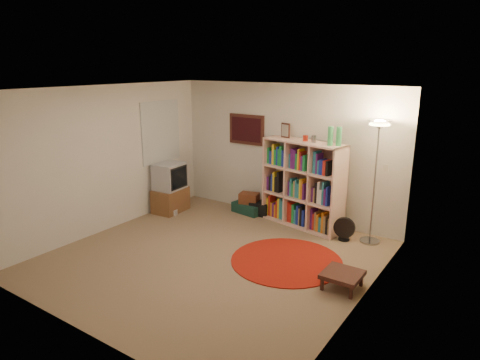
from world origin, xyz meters
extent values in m
cube|color=#8A6D51|center=(0.00, 0.00, -0.01)|extent=(4.50, 4.50, 0.02)
cube|color=white|center=(0.00, 0.00, 2.51)|extent=(4.50, 4.50, 0.02)
cube|color=silver|center=(0.00, 2.26, 1.25)|extent=(4.50, 0.02, 2.50)
cube|color=silver|center=(0.00, -2.26, 1.25)|extent=(4.50, 0.02, 2.50)
cube|color=silver|center=(-2.26, 0.00, 1.25)|extent=(0.02, 4.50, 2.50)
cube|color=silver|center=(2.26, 0.00, 1.25)|extent=(0.02, 4.50, 2.50)
cube|color=#3C1A15|center=(-0.85, 2.23, 1.60)|extent=(0.78, 0.04, 0.58)
cube|color=#400C14|center=(-0.85, 2.21, 1.60)|extent=(0.66, 0.01, 0.46)
cube|color=white|center=(-2.23, 1.30, 1.55)|extent=(0.03, 1.00, 1.20)
cube|color=beige|center=(1.85, 2.24, 1.20)|extent=(0.08, 0.01, 0.12)
cube|color=#FFC3AA|center=(0.50, 1.98, 0.02)|extent=(1.60, 0.75, 0.03)
cube|color=#FFC3AA|center=(0.50, 1.98, 1.53)|extent=(1.60, 0.75, 0.03)
cube|color=#FFC3AA|center=(-0.24, 2.13, 0.77)|extent=(0.12, 0.44, 1.55)
cube|color=#FFC3AA|center=(1.24, 1.83, 0.77)|extent=(0.12, 0.44, 1.55)
cube|color=#FFC3AA|center=(0.55, 2.19, 0.77)|extent=(1.52, 0.33, 1.55)
cube|color=#FFC3AA|center=(0.25, 2.03, 0.77)|extent=(0.12, 0.42, 1.48)
cube|color=#FFC3AA|center=(0.76, 1.93, 0.77)|extent=(0.12, 0.42, 1.48)
cube|color=#FFC3AA|center=(0.50, 1.98, 0.52)|extent=(1.53, 0.71, 0.03)
cube|color=#FFC3AA|center=(0.50, 1.98, 1.03)|extent=(1.53, 0.71, 0.03)
cube|color=yellow|center=(-0.21, 2.08, 0.21)|extent=(0.08, 0.18, 0.33)
cube|color=red|center=(-0.16, 2.07, 0.24)|extent=(0.08, 0.18, 0.39)
cube|color=orange|center=(-0.11, 2.06, 0.17)|extent=(0.08, 0.18, 0.27)
cube|color=#5A1C70|center=(-0.06, 2.05, 0.17)|extent=(0.08, 0.18, 0.27)
cube|color=orange|center=(-0.02, 2.04, 0.16)|extent=(0.07, 0.18, 0.25)
cube|color=red|center=(0.02, 2.04, 0.20)|extent=(0.07, 0.18, 0.33)
cube|color=yellow|center=(0.06, 2.03, 0.23)|extent=(0.08, 0.18, 0.38)
cube|color=teal|center=(0.11, 2.02, 0.24)|extent=(0.08, 0.18, 0.40)
cube|color=teal|center=(0.16, 2.01, 0.22)|extent=(0.08, 0.18, 0.36)
cube|color=#5A1C70|center=(-0.21, 2.08, 0.66)|extent=(0.08, 0.18, 0.25)
cube|color=black|center=(-0.16, 2.07, 0.67)|extent=(0.08, 0.18, 0.27)
cube|color=#1C2EA9|center=(-0.11, 2.06, 0.70)|extent=(0.07, 0.18, 0.32)
cube|color=yellow|center=(-0.07, 2.05, 0.72)|extent=(0.08, 0.18, 0.37)
cube|color=black|center=(-0.02, 2.04, 0.68)|extent=(0.08, 0.18, 0.28)
cube|color=black|center=(0.04, 2.03, 0.73)|extent=(0.09, 0.18, 0.38)
cube|color=#1C8C40|center=(-0.21, 2.08, 1.19)|extent=(0.08, 0.18, 0.31)
cube|color=#1C2EA9|center=(-0.15, 2.07, 1.16)|extent=(0.09, 0.18, 0.25)
cube|color=yellow|center=(-0.10, 2.06, 1.23)|extent=(0.08, 0.18, 0.38)
cube|color=#1C8C40|center=(-0.04, 2.05, 1.18)|extent=(0.09, 0.18, 0.29)
cube|color=#1C2EA9|center=(0.00, 2.04, 1.21)|extent=(0.06, 0.18, 0.35)
cube|color=#1C8C40|center=(0.03, 2.03, 1.20)|extent=(0.07, 0.18, 0.32)
cube|color=#1C8C40|center=(0.08, 2.02, 1.22)|extent=(0.09, 0.18, 0.37)
cube|color=#1C2EA9|center=(0.12, 2.01, 1.19)|extent=(0.06, 0.18, 0.31)
cube|color=#1C2EA9|center=(0.16, 2.01, 1.17)|extent=(0.08, 0.18, 0.26)
cube|color=red|center=(0.30, 1.98, 0.23)|extent=(0.08, 0.18, 0.38)
cube|color=red|center=(0.34, 1.97, 0.21)|extent=(0.08, 0.18, 0.35)
cube|color=#1C8C40|center=(0.39, 1.96, 0.22)|extent=(0.08, 0.18, 0.35)
cube|color=teal|center=(0.45, 1.95, 0.17)|extent=(0.08, 0.18, 0.27)
cube|color=#1C2EA9|center=(0.50, 1.94, 0.22)|extent=(0.08, 0.18, 0.36)
cube|color=#9B8354|center=(0.54, 1.93, 0.20)|extent=(0.06, 0.18, 0.32)
cube|color=black|center=(0.57, 1.92, 0.22)|extent=(0.07, 0.18, 0.35)
cube|color=#1C2EA9|center=(0.62, 1.91, 0.19)|extent=(0.08, 0.18, 0.30)
cube|color=#5A1C70|center=(0.29, 1.98, 0.67)|extent=(0.07, 0.18, 0.26)
cube|color=teal|center=(0.33, 1.97, 0.70)|extent=(0.07, 0.18, 0.32)
cube|color=#1C8C40|center=(0.37, 1.96, 0.66)|extent=(0.07, 0.18, 0.25)
cube|color=#9B8354|center=(0.41, 1.96, 0.68)|extent=(0.07, 0.18, 0.29)
cube|color=teal|center=(0.44, 1.95, 0.70)|extent=(0.06, 0.18, 0.32)
cube|color=teal|center=(0.49, 1.94, 0.67)|extent=(0.09, 0.18, 0.26)
cube|color=yellow|center=(0.53, 1.93, 0.71)|extent=(0.07, 0.18, 0.35)
cube|color=orange|center=(0.57, 1.92, 0.71)|extent=(0.07, 0.18, 0.34)
cube|color=#5A1C70|center=(0.61, 1.91, 0.68)|extent=(0.07, 0.18, 0.28)
cube|color=teal|center=(0.29, 1.98, 1.17)|extent=(0.06, 0.18, 0.27)
cube|color=#5A1C70|center=(0.33, 1.97, 1.22)|extent=(0.08, 0.18, 0.37)
cube|color=#5A1C70|center=(0.38, 1.96, 1.21)|extent=(0.09, 0.18, 0.35)
cube|color=#1C8C40|center=(0.43, 1.95, 1.18)|extent=(0.08, 0.18, 0.29)
cube|color=yellow|center=(0.47, 1.94, 1.22)|extent=(0.06, 0.18, 0.37)
cube|color=red|center=(0.51, 1.93, 1.20)|extent=(0.07, 0.18, 0.33)
cube|color=#5A1C70|center=(0.55, 1.93, 1.17)|extent=(0.07, 0.18, 0.27)
cube|color=#1C8C40|center=(0.60, 1.92, 1.18)|extent=(0.08, 0.18, 0.29)
cube|color=#5A1C70|center=(0.80, 1.87, 0.23)|extent=(0.07, 0.18, 0.38)
cube|color=red|center=(0.84, 1.87, 0.18)|extent=(0.07, 0.18, 0.29)
cube|color=#9B8354|center=(0.88, 1.86, 0.21)|extent=(0.07, 0.18, 0.33)
cube|color=orange|center=(0.92, 1.85, 0.19)|extent=(0.08, 0.18, 0.30)
cube|color=teal|center=(0.97, 1.84, 0.17)|extent=(0.08, 0.18, 0.26)
cube|color=orange|center=(1.02, 1.83, 0.22)|extent=(0.08, 0.18, 0.37)
cube|color=#9B8354|center=(1.07, 1.82, 0.19)|extent=(0.08, 0.18, 0.31)
cube|color=black|center=(1.11, 1.81, 0.16)|extent=(0.08, 0.18, 0.24)
cube|color=#9B8354|center=(1.15, 1.80, 0.18)|extent=(0.07, 0.18, 0.29)
cube|color=#5A1C70|center=(0.80, 1.87, 0.66)|extent=(0.07, 0.18, 0.25)
cube|color=#9B8354|center=(0.83, 1.87, 0.67)|extent=(0.06, 0.18, 0.26)
cube|color=black|center=(0.87, 1.86, 0.71)|extent=(0.07, 0.18, 0.35)
cube|color=white|center=(0.91, 1.85, 0.73)|extent=(0.08, 0.18, 0.38)
cube|color=white|center=(0.96, 1.84, 0.66)|extent=(0.08, 0.18, 0.25)
cube|color=teal|center=(1.00, 1.83, 0.74)|extent=(0.07, 0.18, 0.40)
cube|color=#5A1C70|center=(1.04, 1.82, 0.68)|extent=(0.07, 0.18, 0.29)
cube|color=#1C2EA9|center=(1.08, 1.82, 0.70)|extent=(0.07, 0.18, 0.33)
cube|color=teal|center=(0.81, 1.87, 1.23)|extent=(0.09, 0.18, 0.38)
cube|color=#5A1C70|center=(0.85, 1.86, 1.21)|extent=(0.07, 0.18, 0.35)
cube|color=teal|center=(0.89, 1.86, 1.16)|extent=(0.06, 0.18, 0.25)
cube|color=#1C2EA9|center=(0.92, 1.85, 1.17)|extent=(0.07, 0.18, 0.27)
cube|color=#1C2EA9|center=(0.96, 1.84, 1.16)|extent=(0.07, 0.18, 0.26)
cube|color=red|center=(1.00, 1.83, 1.17)|extent=(0.09, 0.18, 0.26)
cube|color=black|center=(1.05, 1.82, 1.17)|extent=(0.08, 0.18, 0.26)
cube|color=#3C1A15|center=(0.08, 2.09, 1.68)|extent=(0.19, 0.06, 0.27)
cube|color=#A99C8C|center=(0.07, 2.07, 1.68)|extent=(0.14, 0.04, 0.21)
cylinder|color=#B72110|center=(0.53, 1.98, 1.60)|extent=(0.10, 0.10, 0.10)
cylinder|color=#96979A|center=(0.70, 1.94, 1.61)|extent=(0.09, 0.09, 0.12)
cylinder|color=#4DCA6E|center=(1.04, 1.83, 1.70)|extent=(0.10, 0.10, 0.31)
cylinder|color=#4DCA6E|center=(1.16, 1.88, 1.70)|extent=(0.10, 0.10, 0.31)
cylinder|color=#96979A|center=(1.78, 1.93, 0.02)|extent=(0.37, 0.37, 0.03)
cylinder|color=#96979A|center=(1.78, 1.93, 0.97)|extent=(0.03, 0.03, 1.87)
cone|color=#96979A|center=(1.78, 1.93, 1.93)|extent=(0.45, 0.45, 0.15)
cylinder|color=#FFD88C|center=(1.78, 1.93, 1.94)|extent=(0.36, 0.36, 0.02)
cylinder|color=black|center=(1.40, 1.77, 0.02)|extent=(0.21, 0.21, 0.03)
cylinder|color=black|center=(1.40, 1.77, 0.10)|extent=(0.04, 0.04, 0.14)
cylinder|color=black|center=(1.40, 1.75, 0.23)|extent=(0.36, 0.13, 0.35)
cube|color=brown|center=(-1.98, 1.22, 0.23)|extent=(0.51, 0.70, 0.46)
cube|color=#B7B6BB|center=(-1.98, 1.22, 0.72)|extent=(0.50, 0.59, 0.51)
cube|color=black|center=(-1.74, 1.23, 0.72)|extent=(0.05, 0.48, 0.43)
cube|color=black|center=(-1.74, 1.23, 0.72)|extent=(0.04, 0.43, 0.37)
cube|color=#B7B6BB|center=(-1.89, 1.10, 0.05)|extent=(0.39, 0.36, 0.11)
cube|color=#13352B|center=(-0.65, 2.02, 0.10)|extent=(0.66, 0.48, 0.19)
cube|color=#5E2A17|center=(-0.64, 2.01, 0.30)|extent=(0.41, 0.33, 0.20)
cube|color=black|center=(-0.40, 2.05, 0.12)|extent=(0.38, 0.33, 0.25)
cylinder|color=maroon|center=(0.98, 0.53, 0.01)|extent=(1.65, 1.65, 0.01)
cube|color=#3C1A15|center=(1.95, 0.24, 0.19)|extent=(0.48, 0.48, 0.06)
cube|color=#3C1A15|center=(1.76, 0.05, 0.09)|extent=(0.04, 0.04, 0.17)
cube|color=#3C1A15|center=(2.14, 0.05, 0.09)|extent=(0.04, 0.04, 0.17)
cube|color=#3C1A15|center=(1.76, 0.43, 0.09)|extent=(0.04, 0.04, 0.17)
cube|color=#3C1A15|center=(2.14, 0.43, 0.09)|extent=(0.04, 0.04, 0.17)
camera|label=1|loc=(3.67, -4.66, 2.84)|focal=32.00mm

